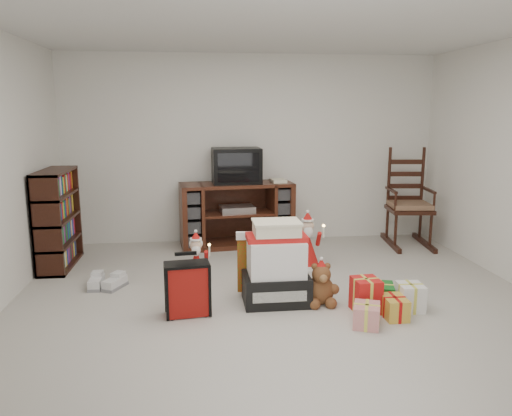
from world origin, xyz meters
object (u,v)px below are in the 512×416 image
(santa_figurine, at_px, (307,246))
(gift_cluster, at_px, (385,300))
(rocking_chair, at_px, (407,210))
(crt_television, at_px, (236,166))
(tv_stand, at_px, (237,214))
(red_suitcase, at_px, (188,289))
(mrs_claus_figurine, at_px, (196,264))
(bookshelf, at_px, (58,220))
(sneaker_pair, at_px, (106,283))
(teddy_bear, at_px, (320,286))
(gift_pile, at_px, (276,268))

(santa_figurine, xyz_separation_m, gift_cluster, (0.41, -1.37, -0.13))
(rocking_chair, height_order, crt_television, rocking_chair)
(tv_stand, distance_m, red_suitcase, 2.34)
(rocking_chair, height_order, red_suitcase, rocking_chair)
(red_suitcase, distance_m, mrs_claus_figurine, 0.81)
(bookshelf, distance_m, sneaker_pair, 1.15)
(tv_stand, xyz_separation_m, santa_figurine, (0.72, -1.04, -0.17))
(tv_stand, xyz_separation_m, gift_cluster, (1.13, -2.41, -0.30))
(santa_figurine, relative_size, gift_cluster, 0.84)
(tv_stand, distance_m, mrs_claus_figurine, 1.56)
(mrs_claus_figurine, height_order, sneaker_pair, mrs_claus_figurine)
(tv_stand, xyz_separation_m, teddy_bear, (0.61, -2.14, -0.25))
(tv_stand, distance_m, gift_pile, 2.06)
(rocking_chair, relative_size, crt_television, 2.09)
(sneaker_pair, bearing_deg, red_suitcase, -32.27)
(red_suitcase, distance_m, santa_figurine, 1.80)
(bookshelf, relative_size, mrs_claus_figurine, 1.99)
(bookshelf, bearing_deg, tv_stand, 17.53)
(teddy_bear, bearing_deg, rocking_chair, 49.77)
(santa_figurine, distance_m, sneaker_pair, 2.22)
(mrs_claus_figurine, xyz_separation_m, gift_cluster, (1.66, -0.96, -0.10))
(bookshelf, distance_m, rocking_chair, 4.38)
(rocking_chair, bearing_deg, gift_cluster, -110.56)
(mrs_claus_figurine, bearing_deg, bookshelf, 153.25)
(gift_pile, xyz_separation_m, santa_figurine, (0.51, 1.01, -0.08))
(gift_pile, bearing_deg, bookshelf, 148.48)
(bookshelf, distance_m, teddy_bear, 3.10)
(rocking_chair, xyz_separation_m, gift_pile, (-2.06, -1.87, -0.12))
(bookshelf, bearing_deg, crt_television, 17.77)
(rocking_chair, distance_m, mrs_claus_figurine, 3.08)
(mrs_claus_figurine, bearing_deg, gift_cluster, -30.05)
(gift_cluster, bearing_deg, sneaker_pair, 160.05)
(santa_figurine, height_order, gift_cluster, santa_figurine)
(sneaker_pair, distance_m, crt_television, 2.31)
(red_suitcase, bearing_deg, rocking_chair, 28.89)
(red_suitcase, bearing_deg, gift_pile, 7.27)
(bookshelf, height_order, mrs_claus_figurine, bookshelf)
(gift_pile, height_order, sneaker_pair, gift_pile)
(sneaker_pair, bearing_deg, rocking_chair, 29.72)
(red_suitcase, distance_m, crt_television, 2.49)
(red_suitcase, bearing_deg, crt_television, 68.08)
(rocking_chair, height_order, gift_cluster, rocking_chair)
(santa_figurine, distance_m, mrs_claus_figurine, 1.32)
(red_suitcase, height_order, teddy_bear, red_suitcase)
(bookshelf, xyz_separation_m, sneaker_pair, (0.65, -0.81, -0.48))
(red_suitcase, xyz_separation_m, sneaker_pair, (-0.84, 0.78, -0.19))
(rocking_chair, xyz_separation_m, teddy_bear, (-1.65, -1.95, -0.28))
(gift_pile, bearing_deg, mrs_claus_figurine, 140.45)
(bookshelf, bearing_deg, sneaker_pair, -51.56)
(crt_television, bearing_deg, tv_stand, -104.60)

